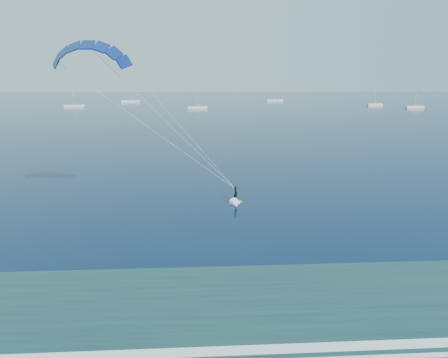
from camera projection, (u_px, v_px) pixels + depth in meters
name	position (u px, v px, depth m)	size (l,w,h in m)	color
kitesurfer_rig	(168.00, 123.00, 40.03)	(19.65, 7.08, 17.99)	gold
sailboat_1	(74.00, 106.00, 199.58)	(9.59, 2.40, 13.04)	white
sailboat_2	(130.00, 101.00, 241.37)	(10.72, 2.40, 14.18)	white
sailboat_3	(197.00, 107.00, 187.91)	(8.89, 2.40, 12.32)	white
sailboat_4	(275.00, 100.00, 252.49)	(10.26, 2.40, 13.74)	white
sailboat_5	(375.00, 105.00, 209.77)	(7.76, 2.40, 10.72)	white
sailboat_6	(415.00, 107.00, 191.77)	(8.41, 2.40, 11.43)	white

